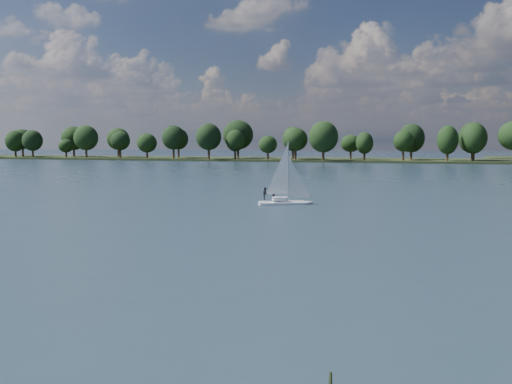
% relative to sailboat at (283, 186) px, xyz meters
% --- Properties ---
extents(ground, '(700.00, 700.00, 0.00)m').
position_rel_sailboat_xyz_m(ground, '(-2.83, 49.11, -2.34)').
color(ground, '#233342').
rests_on(ground, ground).
extents(far_shore, '(660.00, 40.00, 1.50)m').
position_rel_sailboat_xyz_m(far_shore, '(-2.83, 161.11, -2.34)').
color(far_shore, black).
rests_on(far_shore, ground).
extents(sailboat, '(6.54, 4.15, 8.37)m').
position_rel_sailboat_xyz_m(sailboat, '(0.00, 0.00, 0.00)').
color(sailboat, white).
rests_on(sailboat, ground).
extents(treeline, '(562.35, 74.47, 18.28)m').
position_rel_sailboat_xyz_m(treeline, '(-12.08, 157.18, 5.62)').
color(treeline, black).
rests_on(treeline, ground).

